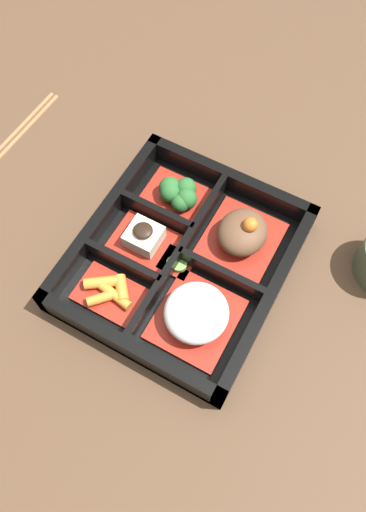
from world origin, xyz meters
name	(u,v)px	position (x,y,z in m)	size (l,w,h in m)	color
ground_plane	(183,265)	(0.00, 0.00, 0.00)	(3.00, 3.00, 0.00)	#4C3523
bento_base	(183,263)	(0.00, 0.00, 0.01)	(0.27, 0.24, 0.01)	black
bento_rim	(181,257)	(0.00, 0.00, 0.02)	(0.27, 0.24, 0.04)	black
bowl_stew	(242,234)	(-0.06, 0.05, 0.03)	(0.10, 0.09, 0.05)	maroon
bowl_rice	(196,314)	(0.06, 0.05, 0.03)	(0.10, 0.09, 0.04)	maroon
bowl_greens	(178,194)	(-0.08, -0.05, 0.03)	(0.06, 0.08, 0.03)	maroon
bowl_tofu	(142,241)	(0.00, -0.06, 0.02)	(0.06, 0.08, 0.03)	maroon
bowl_carrots	(110,292)	(0.08, -0.06, 0.02)	(0.06, 0.08, 0.02)	maroon
bowl_pickles	(177,263)	(0.01, 0.00, 0.01)	(0.04, 0.04, 0.01)	maroon
chopsticks	(9,141)	(-0.05, -0.31, 0.00)	(0.21, 0.02, 0.01)	brown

